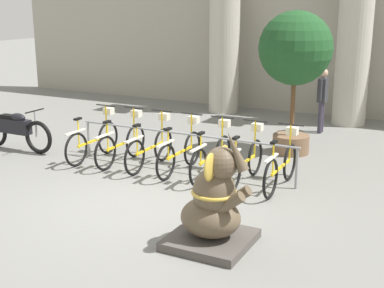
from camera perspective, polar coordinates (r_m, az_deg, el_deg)
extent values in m
plane|color=slate|center=(8.84, -5.86, -6.48)|extent=(60.00, 60.00, 0.00)
cube|color=#A39E8E|center=(16.11, 11.21, 13.97)|extent=(20.00, 0.20, 6.00)
cylinder|color=#BCB7A8|center=(15.82, 3.50, 12.39)|extent=(0.88, 0.88, 5.00)
cylinder|color=#BCB7A8|center=(14.73, 17.01, 11.58)|extent=(0.88, 0.88, 5.00)
cylinder|color=gray|center=(11.62, -10.97, 0.55)|extent=(0.05, 0.05, 0.75)
cylinder|color=gray|center=(9.58, 11.10, -2.58)|extent=(0.05, 0.05, 0.75)
cylinder|color=gray|center=(10.31, -1.02, 1.12)|extent=(4.66, 0.04, 0.04)
torus|color=black|center=(11.75, -8.95, 0.67)|extent=(0.05, 0.70, 0.70)
torus|color=black|center=(10.93, -12.25, -0.58)|extent=(0.05, 0.70, 0.70)
cube|color=yellow|center=(11.33, -10.55, 0.31)|extent=(0.04, 0.97, 0.04)
cube|color=silver|center=(10.84, -12.35, 1.27)|extent=(0.06, 0.58, 0.03)
cylinder|color=yellow|center=(10.94, -12.00, 1.03)|extent=(0.03, 0.03, 0.59)
cube|color=black|center=(10.86, -12.09, 2.64)|extent=(0.08, 0.18, 0.04)
cylinder|color=yellow|center=(11.64, -9.13, 2.34)|extent=(0.03, 0.03, 0.72)
cylinder|color=black|center=(11.56, -9.21, 4.08)|extent=(0.48, 0.03, 0.03)
cube|color=silver|center=(11.67, -8.89, 3.50)|extent=(0.20, 0.16, 0.14)
torus|color=black|center=(11.41, -6.06, 0.34)|extent=(0.05, 0.70, 0.70)
torus|color=black|center=(10.57, -9.24, -0.98)|extent=(0.05, 0.70, 0.70)
cube|color=yellow|center=(10.97, -7.59, -0.04)|extent=(0.04, 0.97, 0.04)
cube|color=silver|center=(10.47, -9.32, 0.93)|extent=(0.06, 0.58, 0.03)
cylinder|color=yellow|center=(10.57, -8.99, 0.69)|extent=(0.03, 0.03, 0.59)
cube|color=black|center=(10.49, -9.06, 2.35)|extent=(0.08, 0.18, 0.04)
cylinder|color=yellow|center=(11.30, -6.22, 2.06)|extent=(0.03, 0.03, 0.72)
cylinder|color=black|center=(11.22, -6.27, 3.85)|extent=(0.48, 0.03, 0.03)
cube|color=silver|center=(11.33, -5.97, 3.25)|extent=(0.20, 0.16, 0.14)
torus|color=black|center=(11.08, -3.09, -0.05)|extent=(0.05, 0.70, 0.70)
torus|color=black|center=(10.20, -6.14, -1.46)|extent=(0.05, 0.70, 0.70)
cube|color=yellow|center=(10.62, -4.56, -0.47)|extent=(0.04, 0.97, 0.04)
cube|color=silver|center=(10.10, -6.19, 0.52)|extent=(0.06, 0.58, 0.03)
cylinder|color=yellow|center=(10.20, -5.87, 0.27)|extent=(0.03, 0.03, 0.59)
cube|color=black|center=(10.12, -5.92, 1.99)|extent=(0.08, 0.18, 0.04)
cylinder|color=yellow|center=(10.95, -3.23, 1.72)|extent=(0.03, 0.03, 0.72)
cylinder|color=black|center=(10.88, -3.25, 3.56)|extent=(0.48, 0.03, 0.03)
cube|color=silver|center=(10.99, -2.98, 2.94)|extent=(0.20, 0.16, 0.14)
torus|color=black|center=(10.77, 0.04, -0.48)|extent=(0.05, 0.70, 0.70)
torus|color=black|center=(9.86, -2.82, -1.97)|extent=(0.05, 0.70, 0.70)
cube|color=yellow|center=(10.30, -1.33, -0.92)|extent=(0.04, 0.97, 0.04)
cube|color=silver|center=(9.76, -2.85, 0.07)|extent=(0.06, 0.58, 0.03)
cylinder|color=yellow|center=(9.86, -2.55, -0.18)|extent=(0.03, 0.03, 0.59)
cube|color=black|center=(9.78, -2.57, 1.60)|extent=(0.08, 0.18, 0.04)
cylinder|color=yellow|center=(10.64, -0.06, 1.34)|extent=(0.03, 0.03, 0.72)
cylinder|color=black|center=(10.56, -0.06, 3.24)|extent=(0.48, 0.03, 0.03)
cube|color=silver|center=(10.68, 0.18, 2.60)|extent=(0.20, 0.16, 0.14)
torus|color=black|center=(10.48, 3.30, -0.94)|extent=(0.05, 0.70, 0.70)
torus|color=black|center=(9.54, 0.67, -2.53)|extent=(0.05, 0.70, 0.70)
cube|color=yellow|center=(9.99, 2.05, -1.43)|extent=(0.04, 0.97, 0.04)
cube|color=silver|center=(9.44, 0.68, -0.43)|extent=(0.06, 0.58, 0.03)
cylinder|color=yellow|center=(9.55, 0.95, -0.68)|extent=(0.03, 0.03, 0.59)
cube|color=black|center=(9.47, 0.95, 1.15)|extent=(0.08, 0.18, 0.04)
cylinder|color=yellow|center=(10.35, 3.24, 0.92)|extent=(0.03, 0.03, 0.72)
cylinder|color=black|center=(10.27, 3.27, 2.87)|extent=(0.48, 0.03, 0.03)
cube|color=silver|center=(10.39, 3.49, 2.21)|extent=(0.20, 0.16, 0.14)
torus|color=black|center=(10.22, 6.75, -1.43)|extent=(0.05, 0.70, 0.70)
torus|color=black|center=(9.27, 4.39, -3.12)|extent=(0.05, 0.70, 0.70)
cube|color=yellow|center=(9.73, 5.63, -1.96)|extent=(0.04, 0.97, 0.04)
cube|color=silver|center=(9.16, 4.44, -0.96)|extent=(0.06, 0.58, 0.03)
cylinder|color=yellow|center=(9.27, 4.67, -1.22)|extent=(0.03, 0.03, 0.59)
cube|color=black|center=(9.19, 4.71, 0.67)|extent=(0.08, 0.18, 0.04)
cylinder|color=yellow|center=(10.09, 6.73, 0.47)|extent=(0.03, 0.03, 0.72)
cylinder|color=black|center=(10.01, 6.79, 2.46)|extent=(0.48, 0.03, 0.03)
cube|color=silver|center=(10.13, 6.97, 1.80)|extent=(0.20, 0.16, 0.14)
torus|color=black|center=(10.03, 10.38, -1.91)|extent=(0.05, 0.70, 0.70)
torus|color=black|center=(9.05, 8.37, -3.70)|extent=(0.05, 0.70, 0.70)
cube|color=yellow|center=(9.52, 9.44, -2.47)|extent=(0.04, 0.97, 0.04)
cube|color=silver|center=(8.94, 8.45, -1.49)|extent=(0.06, 0.58, 0.03)
cylinder|color=yellow|center=(9.05, 8.64, -1.75)|extent=(0.03, 0.03, 0.59)
cube|color=black|center=(8.97, 8.72, 0.18)|extent=(0.08, 0.18, 0.04)
cylinder|color=yellow|center=(9.89, 10.41, 0.02)|extent=(0.03, 0.03, 0.72)
cylinder|color=black|center=(9.81, 10.51, 2.05)|extent=(0.48, 0.03, 0.03)
cube|color=silver|center=(9.93, 10.64, 1.38)|extent=(0.20, 0.16, 0.14)
cube|color=#4C4742|center=(7.45, 1.97, -10.18)|extent=(1.08, 1.08, 0.12)
ellipsoid|color=brown|center=(7.31, 2.00, -7.83)|extent=(0.84, 0.74, 0.54)
ellipsoid|color=brown|center=(7.16, 2.38, -5.17)|extent=(0.59, 0.54, 0.69)
sphere|color=brown|center=(6.98, 3.15, -2.07)|extent=(0.44, 0.44, 0.44)
ellipsoid|color=gold|center=(7.20, 3.44, -1.54)|extent=(0.08, 0.32, 0.37)
ellipsoid|color=gold|center=(6.81, 1.93, -2.49)|extent=(0.08, 0.32, 0.37)
cone|color=brown|center=(6.85, 4.68, -0.77)|extent=(0.38, 0.16, 0.56)
cylinder|color=brown|center=(7.19, 4.76, -5.75)|extent=(0.44, 0.15, 0.39)
cylinder|color=brown|center=(6.97, 3.97, -6.40)|extent=(0.44, 0.15, 0.39)
torus|color=gold|center=(7.16, 2.38, -5.17)|extent=(0.62, 0.62, 0.05)
torus|color=black|center=(12.03, -16.07, 0.69)|extent=(0.73, 0.09, 0.73)
cube|color=black|center=(12.44, -18.34, 1.82)|extent=(0.79, 0.22, 0.32)
ellipsoid|color=black|center=(12.33, -18.09, 2.68)|extent=(0.40, 0.20, 0.20)
cube|color=black|center=(12.53, -19.00, 2.79)|extent=(0.36, 0.18, 0.08)
cylinder|color=#99999E|center=(12.00, -16.34, 2.01)|extent=(0.04, 0.04, 0.56)
cylinder|color=black|center=(11.94, -16.44, 3.41)|extent=(0.03, 0.55, 0.03)
cylinder|color=#383342|center=(13.90, 13.68, 2.86)|extent=(0.11, 0.11, 0.79)
cylinder|color=#383342|center=(13.74, 13.51, 2.73)|extent=(0.11, 0.11, 0.79)
cube|color=#333338|center=(13.69, 13.77, 5.61)|extent=(0.20, 0.32, 0.59)
sphere|color=tan|center=(13.63, 13.88, 7.36)|extent=(0.21, 0.21, 0.21)
cylinder|color=#333338|center=(13.88, 13.98, 5.85)|extent=(0.07, 0.07, 0.53)
cylinder|color=#333338|center=(13.50, 13.58, 5.62)|extent=(0.07, 0.07, 0.53)
cylinder|color=brown|center=(11.88, 10.49, 0.02)|extent=(0.79, 0.79, 0.40)
cylinder|color=brown|center=(11.69, 10.68, 3.92)|extent=(0.10, 0.10, 1.25)
sphere|color=#1E4C23|center=(11.52, 10.98, 10.01)|extent=(1.55, 1.55, 1.55)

